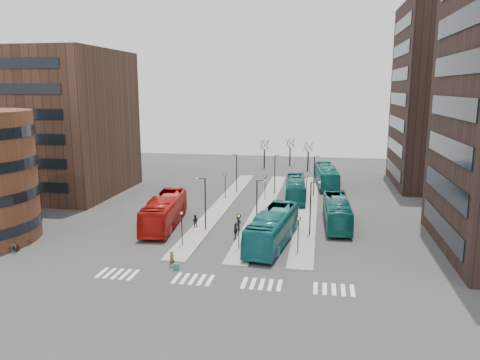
% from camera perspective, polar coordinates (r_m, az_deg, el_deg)
% --- Properties ---
extents(ground, '(160.00, 160.00, 0.00)m').
position_cam_1_polar(ground, '(37.91, -5.91, -14.39)').
color(ground, '#2E2E30').
rests_on(ground, ground).
extents(island_left, '(2.50, 45.00, 0.15)m').
position_cam_1_polar(island_left, '(66.32, -2.17, -3.02)').
color(island_left, gray).
rests_on(island_left, ground).
extents(island_mid, '(2.50, 45.00, 0.15)m').
position_cam_1_polar(island_mid, '(65.35, 2.98, -3.24)').
color(island_mid, gray).
rests_on(island_mid, ground).
extents(island_right, '(2.50, 45.00, 0.15)m').
position_cam_1_polar(island_right, '(64.92, 8.26, -3.44)').
color(island_right, gray).
rests_on(island_right, ground).
extents(suitcase, '(0.53, 0.44, 0.60)m').
position_cam_1_polar(suitcase, '(43.71, -7.77, -10.44)').
color(suitcase, navy).
rests_on(suitcase, ground).
extents(red_bus, '(4.43, 13.35, 3.65)m').
position_cam_1_polar(red_bus, '(56.73, -9.20, -3.78)').
color(red_bus, '#AE130D').
rests_on(red_bus, ground).
extents(teal_bus_a, '(4.77, 13.32, 3.63)m').
position_cam_1_polar(teal_bus_a, '(49.54, 4.01, -5.89)').
color(teal_bus_a, '#146368').
rests_on(teal_bus_a, ground).
extents(teal_bus_b, '(3.50, 11.88, 3.27)m').
position_cam_1_polar(teal_bus_b, '(69.53, 6.77, -1.11)').
color(teal_bus_b, '#125E5C').
rests_on(teal_bus_b, ground).
extents(teal_bus_c, '(3.28, 12.06, 3.33)m').
position_cam_1_polar(teal_bus_c, '(57.49, 11.74, -3.84)').
color(teal_bus_c, '#125B59').
rests_on(teal_bus_c, ground).
extents(teal_bus_d, '(4.23, 12.93, 3.54)m').
position_cam_1_polar(teal_bus_d, '(79.72, 10.50, 0.46)').
color(teal_bus_d, '#156D69').
rests_on(teal_bus_d, ground).
extents(traveller, '(0.66, 0.62, 1.51)m').
position_cam_1_polar(traveller, '(44.24, -8.28, -9.55)').
color(traveller, '#4D4B2E').
rests_on(traveller, ground).
extents(commuter_a, '(0.85, 0.70, 1.63)m').
position_cam_1_polar(commuter_a, '(55.73, -5.50, -5.04)').
color(commuter_a, black).
rests_on(commuter_a, ground).
extents(commuter_b, '(0.74, 1.15, 1.82)m').
position_cam_1_polar(commuter_b, '(51.42, -0.53, -6.27)').
color(commuter_b, black).
rests_on(commuter_b, ground).
extents(commuter_c, '(1.14, 1.22, 1.65)m').
position_cam_1_polar(commuter_c, '(54.83, -0.22, -5.25)').
color(commuter_c, black).
rests_on(commuter_c, ground).
extents(bicycle_near, '(1.71, 0.77, 0.87)m').
position_cam_1_polar(bicycle_near, '(52.87, -26.28, -7.51)').
color(bicycle_near, gray).
rests_on(bicycle_near, ground).
extents(bicycle_mid, '(1.77, 1.00, 1.02)m').
position_cam_1_polar(bicycle_mid, '(52.99, -26.16, -7.37)').
color(bicycle_mid, gray).
rests_on(bicycle_mid, ground).
extents(bicycle_far, '(1.73, 1.10, 0.86)m').
position_cam_1_polar(bicycle_far, '(54.49, -24.97, -6.86)').
color(bicycle_far, gray).
rests_on(bicycle_far, ground).
extents(crosswalk_stripes, '(22.35, 2.40, 0.01)m').
position_cam_1_polar(crosswalk_stripes, '(41.05, -1.95, -12.25)').
color(crosswalk_stripes, silver).
rests_on(crosswalk_stripes, ground).
extents(office_block, '(25.00, 20.12, 22.00)m').
position_cam_1_polar(office_block, '(79.98, -23.25, 6.45)').
color(office_block, '#432B1F').
rests_on(office_block, ground).
extents(tower_far, '(20.12, 20.00, 30.00)m').
position_cam_1_polar(tower_far, '(85.81, 25.44, 9.22)').
color(tower_far, black).
rests_on(tower_far, ground).
extents(sign_poles, '(12.45, 22.12, 3.65)m').
position_cam_1_polar(sign_poles, '(58.10, 1.76, -2.69)').
color(sign_poles, black).
rests_on(sign_poles, ground).
extents(lamp_posts, '(14.04, 20.24, 6.12)m').
position_cam_1_polar(lamp_posts, '(62.55, 3.37, -0.61)').
color(lamp_posts, black).
rests_on(lamp_posts, ground).
extents(bare_trees, '(10.97, 8.14, 5.90)m').
position_cam_1_polar(bare_trees, '(96.72, 5.78, 3.02)').
color(bare_trees, black).
rests_on(bare_trees, ground).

